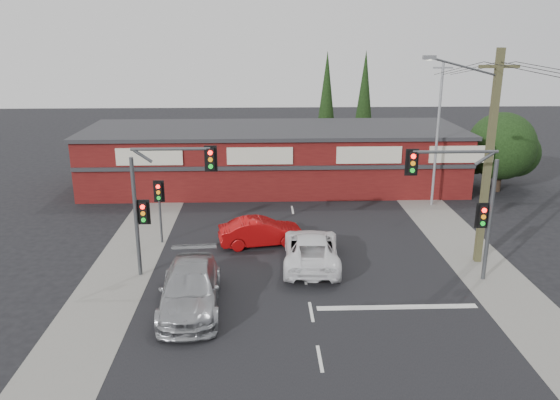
{
  "coord_description": "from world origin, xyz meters",
  "views": [
    {
      "loc": [
        -1.93,
        -21.07,
        10.62
      ],
      "look_at": [
        -1.07,
        3.0,
        3.21
      ],
      "focal_mm": 35.0,
      "sensor_mm": 36.0,
      "label": 1
    }
  ],
  "objects_px": {
    "silver_suv": "(190,289)",
    "red_sedan": "(261,232)",
    "shop_building": "(274,157)",
    "white_suv": "(311,249)",
    "utility_pole": "(487,152)"
  },
  "relations": [
    {
      "from": "silver_suv",
      "to": "shop_building",
      "type": "bearing_deg",
      "value": 75.27
    },
    {
      "from": "red_sedan",
      "to": "utility_pole",
      "type": "height_order",
      "value": "utility_pole"
    },
    {
      "from": "white_suv",
      "to": "silver_suv",
      "type": "distance_m",
      "value": 6.66
    },
    {
      "from": "white_suv",
      "to": "silver_suv",
      "type": "relative_size",
      "value": 0.96
    },
    {
      "from": "shop_building",
      "to": "red_sedan",
      "type": "bearing_deg",
      "value": -94.82
    },
    {
      "from": "white_suv",
      "to": "silver_suv",
      "type": "bearing_deg",
      "value": 42.26
    },
    {
      "from": "red_sedan",
      "to": "utility_pole",
      "type": "relative_size",
      "value": 0.44
    },
    {
      "from": "shop_building",
      "to": "utility_pole",
      "type": "bearing_deg",
      "value": -56.24
    },
    {
      "from": "silver_suv",
      "to": "shop_building",
      "type": "height_order",
      "value": "shop_building"
    },
    {
      "from": "silver_suv",
      "to": "red_sedan",
      "type": "distance_m",
      "value": 7.29
    },
    {
      "from": "white_suv",
      "to": "red_sedan",
      "type": "relative_size",
      "value": 1.27
    },
    {
      "from": "silver_suv",
      "to": "shop_building",
      "type": "xyz_separation_m",
      "value": [
        3.81,
        18.19,
        1.3
      ]
    },
    {
      "from": "red_sedan",
      "to": "shop_building",
      "type": "relative_size",
      "value": 0.16
    },
    {
      "from": "white_suv",
      "to": "shop_building",
      "type": "height_order",
      "value": "shop_building"
    },
    {
      "from": "white_suv",
      "to": "red_sedan",
      "type": "xyz_separation_m",
      "value": [
        -2.38,
        2.56,
        -0.05
      ]
    }
  ]
}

